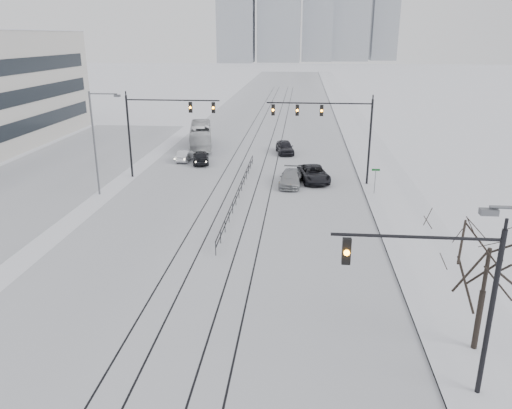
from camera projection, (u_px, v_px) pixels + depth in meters
name	position (u px, v px, depth m)	size (l,w,h in m)	color
road	(265.00, 134.00, 71.57)	(22.00, 260.00, 0.02)	silver
sidewalk_east	(360.00, 135.00, 70.37)	(5.00, 260.00, 0.16)	silver
curb	(343.00, 135.00, 70.59)	(0.10, 260.00, 0.12)	gray
parking_strip	(46.00, 177.00, 49.72)	(14.00, 60.00, 0.03)	silver
tram_rails	(251.00, 169.00, 52.70)	(5.30, 180.00, 0.01)	black
skyline	(305.00, 1.00, 262.73)	(96.00, 48.00, 72.00)	#969CA5
traffic_mast_near	(449.00, 290.00, 18.24)	(6.10, 0.37, 7.00)	black
traffic_mast_ne	(334.00, 124.00, 45.43)	(9.60, 0.37, 8.00)	black
traffic_mast_nw	(158.00, 121.00, 47.88)	(9.10, 0.37, 8.00)	black
street_light_west	(97.00, 136.00, 42.66)	(2.73, 0.25, 9.00)	#595B60
bare_tree	(488.00, 259.00, 20.89)	(4.40, 4.40, 6.10)	black
median_fence	(239.00, 192.00, 43.11)	(0.06, 24.00, 1.00)	black
street_sign	(375.00, 178.00, 43.63)	(0.70, 0.06, 2.40)	#595B60
sedan_sb_inner	(201.00, 157.00, 54.78)	(1.73, 4.29, 1.46)	black
sedan_sb_outer	(185.00, 155.00, 55.97)	(1.33, 3.80, 1.25)	silver
sedan_nb_front	(314.00, 174.00, 48.04)	(2.49, 5.39, 1.50)	black
sedan_nb_right	(291.00, 178.00, 46.73)	(1.96, 4.83, 1.40)	gray
sedan_nb_far	(285.00, 147.00, 59.40)	(1.82, 4.52, 1.54)	black
box_truck	(201.00, 136.00, 62.38)	(2.49, 10.65, 2.97)	silver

